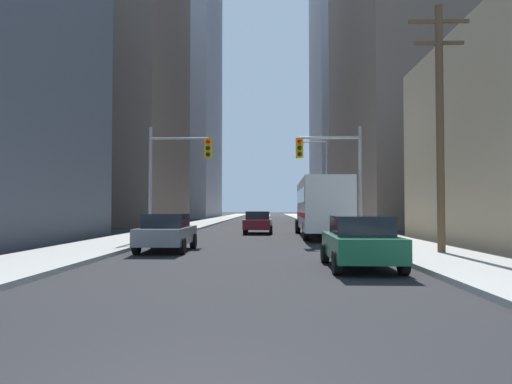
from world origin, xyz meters
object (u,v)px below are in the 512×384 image
sedan_green (360,242)px  traffic_signal_near_left (177,165)px  city_bus (321,205)px  traffic_signal_near_right (332,164)px  sedan_maroon (258,222)px  sedan_grey (167,232)px

sedan_green → traffic_signal_near_left: traffic_signal_near_left is taller
city_bus → traffic_signal_near_right: size_ratio=1.93×
traffic_signal_near_right → city_bus: bearing=91.8°
sedan_green → sedan_maroon: same height
city_bus → sedan_grey: city_bus is taller
sedan_green → sedan_maroon: bearing=100.0°
sedan_grey → traffic_signal_near_left: (-0.69, 5.62, 3.25)m
city_bus → sedan_maroon: size_ratio=2.71×
sedan_grey → traffic_signal_near_left: 6.53m
sedan_maroon → traffic_signal_near_right: bearing=-63.6°
sedan_green → sedan_grey: (-6.76, 5.34, 0.00)m
sedan_maroon → traffic_signal_near_left: 9.67m
city_bus → sedan_green: (-0.54, -15.28, -1.16)m
sedan_grey → sedan_green: bearing=-38.3°
sedan_maroon → traffic_signal_near_left: size_ratio=0.71×
sedan_maroon → city_bus: bearing=-44.4°
city_bus → traffic_signal_near_right: traffic_signal_near_right is taller
traffic_signal_near_right → traffic_signal_near_left: bearing=-180.0°
sedan_maroon → traffic_signal_near_left: (-4.09, -8.14, 3.25)m
sedan_green → traffic_signal_near_right: bearing=86.5°
sedan_grey → traffic_signal_near_left: traffic_signal_near_left is taller
sedan_green → traffic_signal_near_right: traffic_signal_near_right is taller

